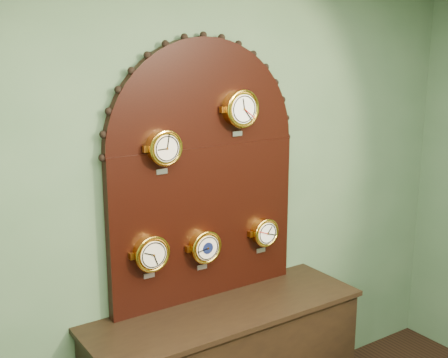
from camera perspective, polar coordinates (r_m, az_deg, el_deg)
wall_back at (r=3.33m, az=-2.40°, el=-2.19°), size 4.00×0.00×4.00m
display_board at (r=3.24m, az=-1.97°, el=1.47°), size 1.26×0.06×1.53m
roman_clock at (r=3.02m, az=-5.99°, el=3.12°), size 0.19×0.08×0.24m
arabic_clock at (r=3.25m, az=1.68°, el=7.02°), size 0.22×0.08×0.27m
hygrometer at (r=3.12m, az=-7.28°, el=-7.35°), size 0.20×0.08×0.26m
barometer at (r=3.29m, az=-1.93°, el=-6.75°), size 0.19×0.08×0.25m
tide_clock at (r=3.52m, az=4.03°, el=-5.31°), size 0.18×0.08×0.23m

